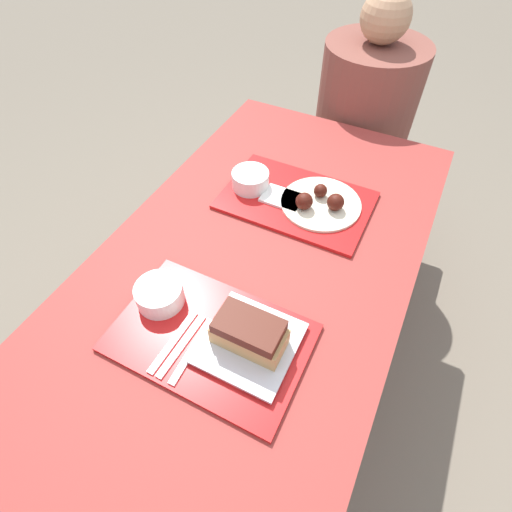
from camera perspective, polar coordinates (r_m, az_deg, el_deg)
The scene contains 15 objects.
ground_plane at distance 1.69m, azimuth -0.45°, elevation -17.23°, with size 12.00×12.00×0.00m, color #706656.
picnic_table at distance 1.13m, azimuth -0.64°, elevation -4.43°, with size 0.80×1.51×0.74m.
picnic_bench_far at distance 1.99m, azimuth 12.58°, elevation 11.55°, with size 0.76×0.28×0.43m.
tray_near at distance 0.92m, azimuth -6.53°, elevation -11.50°, with size 0.44×0.28×0.01m.
tray_far at distance 1.22m, azimuth 5.76°, elevation 7.92°, with size 0.44×0.28×0.01m.
bowl_coleslaw_near at distance 0.97m, azimuth -13.65°, elevation -5.25°, with size 0.11×0.11×0.05m.
brisket_sandwich_plate at distance 0.87m, azimuth -0.98°, elevation -11.51°, with size 0.20×0.20×0.09m.
plastic_fork_near at distance 0.91m, azimuth -10.58°, elevation -12.43°, with size 0.02×0.17×0.00m.
plastic_knife_near at distance 0.91m, azimuth -9.40°, elevation -13.03°, with size 0.02×0.17×0.00m.
plastic_spoon_near at distance 0.92m, azimuth -11.73°, elevation -11.84°, with size 0.02×0.17×0.00m.
condiment_packet at distance 0.94m, azimuth -3.82°, elevation -8.54°, with size 0.04×0.03×0.01m.
bowl_coleslaw_far at distance 1.23m, azimuth -0.81°, elevation 10.96°, with size 0.11×0.11×0.05m.
wings_plate_far at distance 1.19m, azimuth 9.17°, elevation 7.67°, with size 0.24×0.24×0.06m.
napkin_far at distance 1.20m, azimuth 3.79°, elevation 8.28°, with size 0.12×0.08×0.01m.
person_seated_across at distance 1.79m, azimuth 15.44°, elevation 20.10°, with size 0.39×0.39×0.70m.
Camera 1 is at (0.31, -0.58, 1.55)m, focal length 28.00 mm.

